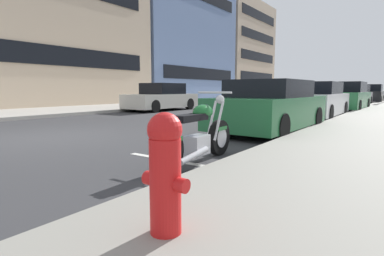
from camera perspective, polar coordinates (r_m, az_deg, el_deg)
name	(u,v)px	position (r m, az deg, el deg)	size (l,w,h in m)	color
ground_plane	(43,138)	(7.96, -26.15, -1.68)	(260.00, 260.00, 0.00)	#333335
sidewalk_far_curb	(157,105)	(21.16, -6.51, 4.38)	(120.00, 5.00, 0.14)	#ADA89E
parking_stall_stripe	(182,162)	(4.81, -1.98, -6.39)	(0.12, 2.20, 0.01)	silver
parked_motorcycle	(198,136)	(4.66, 1.10, -1.59)	(2.08, 0.62, 1.10)	black
parked_car_far_down_curb	(270,107)	(8.47, 14.49, 3.86)	(4.26, 1.94, 1.38)	#236638
parked_car_across_street	(314,101)	(13.18, 21.95, 4.78)	(4.65, 1.97, 1.42)	silver
parked_car_behind_motorcycle	(347,97)	(18.56, 27.08, 5.20)	(4.60, 1.86, 1.52)	#236638
parked_car_at_intersection	(354,96)	(24.16, 28.15, 5.39)	(4.44, 1.90, 1.44)	silver
parked_car_near_corner	(370,94)	(29.48, 30.36, 5.52)	(4.08, 1.97, 1.52)	black
crossing_truck	(318,91)	(40.58, 22.60, 6.49)	(2.28, 5.30, 1.80)	maroon
car_opposite_curb	(162,98)	(16.48, -5.64, 5.64)	(4.45, 1.84, 1.45)	beige
fire_hydrant	(165,170)	(2.11, -5.05, -7.89)	(0.24, 0.36, 0.85)	red
townhouse_corner_block	(162,43)	(33.11, -5.65, 15.53)	(13.54, 10.19, 11.76)	#6B84B2
townhouse_mid_block	(228,52)	(43.61, 6.77, 13.98)	(11.85, 9.06, 12.45)	beige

